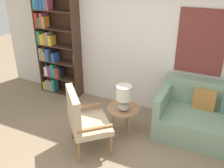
% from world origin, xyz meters
% --- Properties ---
extents(ground_plane, '(14.00, 14.00, 0.00)m').
position_xyz_m(ground_plane, '(0.00, 0.00, 0.00)').
color(ground_plane, '#847056').
extents(wall_back, '(6.40, 0.08, 2.70)m').
position_xyz_m(wall_back, '(0.05, 2.03, 1.35)').
color(wall_back, silver).
rests_on(wall_back, ground_plane).
extents(bookshelf, '(0.95, 0.30, 2.18)m').
position_xyz_m(bookshelf, '(-1.83, 1.84, 1.05)').
color(bookshelf, '#422B1E').
rests_on(bookshelf, ground_plane).
extents(armchair, '(0.88, 0.89, 0.99)m').
position_xyz_m(armchair, '(-0.25, 0.38, 0.57)').
color(armchair, olive).
rests_on(armchair, ground_plane).
extents(couch, '(1.83, 0.93, 0.87)m').
position_xyz_m(couch, '(1.55, 1.55, 0.32)').
color(couch, gray).
rests_on(couch, ground_plane).
extents(side_table, '(0.55, 0.55, 0.50)m').
position_xyz_m(side_table, '(0.16, 1.01, 0.45)').
color(side_table, '#99704C').
rests_on(side_table, ground_plane).
extents(table_lamp, '(0.25, 0.25, 0.44)m').
position_xyz_m(table_lamp, '(0.19, 0.93, 0.76)').
color(table_lamp, '#A59E93').
rests_on(table_lamp, side_table).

